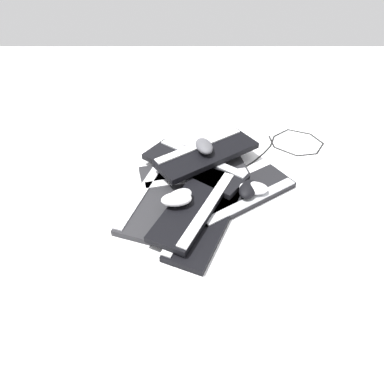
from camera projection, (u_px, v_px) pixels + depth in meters
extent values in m
plane|color=white|center=(204.00, 194.00, 1.46)|extent=(3.20, 3.20, 0.00)
cube|color=black|center=(241.00, 195.00, 1.44)|extent=(0.45, 0.37, 0.02)
cube|color=#B2B5BA|center=(250.00, 200.00, 1.40)|extent=(0.37, 0.26, 0.01)
cube|color=#232326|center=(193.00, 173.00, 1.55)|extent=(0.46, 0.25, 0.02)
cube|color=silver|center=(196.00, 178.00, 1.50)|extent=(0.42, 0.13, 0.01)
cube|color=#232326|center=(155.00, 198.00, 1.43)|extent=(0.28, 0.46, 0.02)
cube|color=silver|center=(141.00, 192.00, 1.44)|extent=(0.17, 0.41, 0.01)
cube|color=black|center=(204.00, 221.00, 1.34)|extent=(0.31, 0.46, 0.02)
cube|color=silver|center=(190.00, 214.00, 1.34)|extent=(0.20, 0.40, 0.01)
cube|color=black|center=(193.00, 167.00, 1.53)|extent=(0.44, 0.38, 0.02)
cube|color=#B2B5BA|center=(201.00, 157.00, 1.55)|extent=(0.36, 0.28, 0.01)
cube|color=black|center=(193.00, 205.00, 1.36)|extent=(0.33, 0.46, 0.02)
cube|color=silver|center=(207.00, 207.00, 1.33)|extent=(0.22, 0.39, 0.01)
cube|color=black|center=(206.00, 154.00, 1.55)|extent=(0.45, 0.37, 0.02)
cube|color=silver|center=(198.00, 145.00, 1.57)|extent=(0.36, 0.27, 0.01)
ellipsoid|color=silver|center=(253.00, 188.00, 1.42)|extent=(0.12, 0.08, 0.04)
ellipsoid|color=black|center=(247.00, 189.00, 1.41)|extent=(0.10, 0.13, 0.04)
ellipsoid|color=silver|center=(190.00, 143.00, 1.70)|extent=(0.13, 0.11, 0.04)
ellipsoid|color=silver|center=(178.00, 197.00, 1.33)|extent=(0.13, 0.12, 0.04)
ellipsoid|color=silver|center=(176.00, 199.00, 1.33)|extent=(0.12, 0.08, 0.04)
ellipsoid|color=#4C4C51|center=(204.00, 146.00, 1.53)|extent=(0.09, 0.12, 0.04)
cylinder|color=black|center=(249.00, 163.00, 1.61)|extent=(0.04, 0.04, 0.01)
cylinder|color=black|center=(258.00, 156.00, 1.65)|extent=(0.06, 0.07, 0.01)
cylinder|color=black|center=(267.00, 149.00, 1.70)|extent=(0.04, 0.06, 0.01)
cylinder|color=black|center=(272.00, 141.00, 1.75)|extent=(0.04, 0.09, 0.01)
cylinder|color=black|center=(280.00, 132.00, 1.80)|extent=(0.08, 0.07, 0.01)
cylinder|color=black|center=(298.00, 131.00, 1.81)|extent=(0.10, 0.05, 0.01)
cylinder|color=black|center=(316.00, 138.00, 1.76)|extent=(0.05, 0.08, 0.01)
cylinder|color=black|center=(319.00, 148.00, 1.70)|extent=(0.06, 0.09, 0.01)
cylinder|color=black|center=(306.00, 154.00, 1.66)|extent=(0.09, 0.02, 0.01)
cylinder|color=black|center=(285.00, 151.00, 1.68)|extent=(0.09, 0.07, 0.01)
cylinder|color=black|center=(271.00, 141.00, 1.74)|extent=(0.02, 0.09, 0.01)
sphere|color=black|center=(245.00, 166.00, 1.60)|extent=(0.01, 0.01, 0.01)
sphere|color=black|center=(253.00, 161.00, 1.63)|extent=(0.01, 0.01, 0.01)
sphere|color=black|center=(264.00, 152.00, 1.68)|extent=(0.01, 0.01, 0.01)
sphere|color=black|center=(270.00, 145.00, 1.72)|extent=(0.01, 0.01, 0.01)
sphere|color=black|center=(273.00, 136.00, 1.78)|extent=(0.01, 0.01, 0.01)
sphere|color=black|center=(287.00, 129.00, 1.82)|extent=(0.01, 0.01, 0.01)
sphere|color=black|center=(310.00, 133.00, 1.79)|extent=(0.01, 0.01, 0.01)
sphere|color=black|center=(323.00, 143.00, 1.73)|extent=(0.01, 0.01, 0.01)
sphere|color=black|center=(316.00, 153.00, 1.67)|extent=(0.01, 0.01, 0.01)
sphere|color=black|center=(296.00, 155.00, 1.66)|extent=(0.01, 0.01, 0.01)
sphere|color=black|center=(274.00, 147.00, 1.71)|extent=(0.01, 0.01, 0.01)
sphere|color=black|center=(268.00, 136.00, 1.78)|extent=(0.01, 0.01, 0.01)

